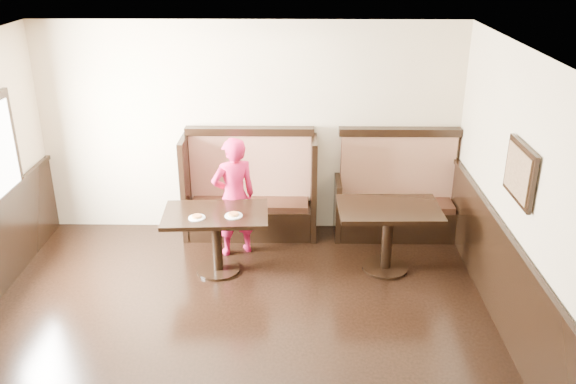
{
  "coord_description": "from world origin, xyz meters",
  "views": [
    {
      "loc": [
        0.61,
        -4.15,
        3.76
      ],
      "look_at": [
        0.52,
        2.35,
        1.0
      ],
      "focal_mm": 38.0,
      "sensor_mm": 36.0,
      "label": 1
    }
  ],
  "objects_px": {
    "table_neighbor": "(388,223)",
    "child": "(234,197)",
    "booth_main": "(250,197)",
    "table_main": "(216,227)",
    "booth_neighbor": "(397,201)"
  },
  "relations": [
    {
      "from": "table_neighbor",
      "to": "child",
      "type": "bearing_deg",
      "value": 166.74
    },
    {
      "from": "booth_neighbor",
      "to": "table_main",
      "type": "height_order",
      "value": "booth_neighbor"
    },
    {
      "from": "booth_neighbor",
      "to": "table_neighbor",
      "type": "height_order",
      "value": "booth_neighbor"
    },
    {
      "from": "booth_main",
      "to": "table_main",
      "type": "relative_size",
      "value": 1.4
    },
    {
      "from": "booth_neighbor",
      "to": "table_neighbor",
      "type": "relative_size",
      "value": 1.37
    },
    {
      "from": "booth_main",
      "to": "table_main",
      "type": "height_order",
      "value": "booth_main"
    },
    {
      "from": "table_main",
      "to": "table_neighbor",
      "type": "height_order",
      "value": "table_neighbor"
    },
    {
      "from": "table_neighbor",
      "to": "child",
      "type": "relative_size",
      "value": 0.78
    },
    {
      "from": "booth_neighbor",
      "to": "table_neighbor",
      "type": "xyz_separation_m",
      "value": [
        -0.25,
        -0.96,
        0.14
      ]
    },
    {
      "from": "booth_main",
      "to": "table_main",
      "type": "bearing_deg",
      "value": -107.47
    },
    {
      "from": "booth_neighbor",
      "to": "child",
      "type": "xyz_separation_m",
      "value": [
        -2.11,
        -0.56,
        0.29
      ]
    },
    {
      "from": "table_neighbor",
      "to": "child",
      "type": "xyz_separation_m",
      "value": [
        -1.85,
        0.4,
        0.15
      ]
    },
    {
      "from": "booth_main",
      "to": "table_neighbor",
      "type": "xyz_separation_m",
      "value": [
        1.7,
        -0.96,
        0.09
      ]
    },
    {
      "from": "table_main",
      "to": "child",
      "type": "xyz_separation_m",
      "value": [
        0.17,
        0.47,
        0.18
      ]
    },
    {
      "from": "child",
      "to": "booth_neighbor",
      "type": "bearing_deg",
      "value": 170.62
    }
  ]
}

